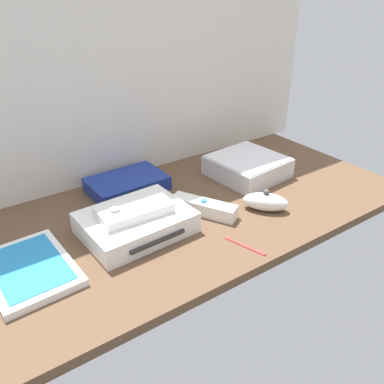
{
  "coord_description": "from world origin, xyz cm",
  "views": [
    {
      "loc": [
        -43.91,
        -63.44,
        45.76
      ],
      "look_at": [
        0.0,
        0.0,
        4.0
      ],
      "focal_mm": 37.15,
      "sensor_mm": 36.0,
      "label": 1
    }
  ],
  "objects_px": {
    "game_case": "(30,269)",
    "game_console": "(136,222)",
    "stylus_pen": "(246,244)",
    "mini_computer": "(247,166)",
    "remote_wand": "(204,207)",
    "network_router": "(127,184)",
    "remote_nunchuk": "(266,202)",
    "remote_classic_pad": "(134,209)"
  },
  "relations": [
    {
      "from": "remote_nunchuk",
      "to": "remote_classic_pad",
      "type": "xyz_separation_m",
      "value": [
        -0.28,
        0.08,
        0.03
      ]
    },
    {
      "from": "remote_nunchuk",
      "to": "game_case",
      "type": "bearing_deg",
      "value": 129.49
    },
    {
      "from": "game_case",
      "to": "stylus_pen",
      "type": "bearing_deg",
      "value": -26.06
    },
    {
      "from": "network_router",
      "to": "stylus_pen",
      "type": "relative_size",
      "value": 2.03
    },
    {
      "from": "game_console",
      "to": "stylus_pen",
      "type": "distance_m",
      "value": 0.22
    },
    {
      "from": "remote_wand",
      "to": "remote_classic_pad",
      "type": "distance_m",
      "value": 0.16
    },
    {
      "from": "mini_computer",
      "to": "game_case",
      "type": "height_order",
      "value": "mini_computer"
    },
    {
      "from": "remote_wand",
      "to": "remote_nunchuk",
      "type": "height_order",
      "value": "remote_nunchuk"
    },
    {
      "from": "stylus_pen",
      "to": "remote_wand",
      "type": "bearing_deg",
      "value": 88.27
    },
    {
      "from": "mini_computer",
      "to": "remote_wand",
      "type": "height_order",
      "value": "mini_computer"
    },
    {
      "from": "remote_classic_pad",
      "to": "remote_wand",
      "type": "bearing_deg",
      "value": -5.12
    },
    {
      "from": "game_case",
      "to": "game_console",
      "type": "bearing_deg",
      "value": -0.68
    },
    {
      "from": "network_router",
      "to": "remote_wand",
      "type": "height_order",
      "value": "same"
    },
    {
      "from": "mini_computer",
      "to": "remote_nunchuk",
      "type": "xyz_separation_m",
      "value": [
        -0.08,
        -0.15,
        -0.01
      ]
    },
    {
      "from": "mini_computer",
      "to": "remote_wand",
      "type": "relative_size",
      "value": 1.26
    },
    {
      "from": "remote_nunchuk",
      "to": "mini_computer",
      "type": "bearing_deg",
      "value": 20.16
    },
    {
      "from": "network_router",
      "to": "remote_wand",
      "type": "distance_m",
      "value": 0.21
    },
    {
      "from": "game_console",
      "to": "stylus_pen",
      "type": "bearing_deg",
      "value": -50.17
    },
    {
      "from": "remote_nunchuk",
      "to": "game_console",
      "type": "bearing_deg",
      "value": 121.34
    },
    {
      "from": "remote_wand",
      "to": "stylus_pen",
      "type": "height_order",
      "value": "remote_wand"
    },
    {
      "from": "remote_nunchuk",
      "to": "network_router",
      "type": "bearing_deg",
      "value": 87.71
    },
    {
      "from": "game_case",
      "to": "remote_nunchuk",
      "type": "xyz_separation_m",
      "value": [
        0.49,
        -0.08,
        0.01
      ]
    },
    {
      "from": "mini_computer",
      "to": "game_case",
      "type": "bearing_deg",
      "value": -172.41
    },
    {
      "from": "remote_nunchuk",
      "to": "stylus_pen",
      "type": "distance_m",
      "value": 0.15
    },
    {
      "from": "remote_wand",
      "to": "remote_classic_pad",
      "type": "xyz_separation_m",
      "value": [
        -0.16,
        0.02,
        0.04
      ]
    },
    {
      "from": "game_console",
      "to": "network_router",
      "type": "height_order",
      "value": "game_console"
    },
    {
      "from": "remote_wand",
      "to": "remote_nunchuk",
      "type": "xyz_separation_m",
      "value": [
        0.12,
        -0.07,
        0.01
      ]
    },
    {
      "from": "game_console",
      "to": "remote_wand",
      "type": "xyz_separation_m",
      "value": [
        0.16,
        -0.02,
        -0.01
      ]
    },
    {
      "from": "network_router",
      "to": "remote_nunchuk",
      "type": "bearing_deg",
      "value": -52.16
    },
    {
      "from": "mini_computer",
      "to": "game_case",
      "type": "xyz_separation_m",
      "value": [
        -0.57,
        -0.08,
        -0.02
      ]
    },
    {
      "from": "game_case",
      "to": "remote_wand",
      "type": "distance_m",
      "value": 0.37
    },
    {
      "from": "network_router",
      "to": "stylus_pen",
      "type": "xyz_separation_m",
      "value": [
        0.08,
        -0.34,
        -0.01
      ]
    },
    {
      "from": "game_case",
      "to": "network_router",
      "type": "bearing_deg",
      "value": 30.06
    },
    {
      "from": "network_router",
      "to": "game_console",
      "type": "bearing_deg",
      "value": -112.35
    },
    {
      "from": "game_console",
      "to": "remote_wand",
      "type": "distance_m",
      "value": 0.16
    },
    {
      "from": "mini_computer",
      "to": "remote_wand",
      "type": "xyz_separation_m",
      "value": [
        -0.2,
        -0.09,
        -0.01
      ]
    },
    {
      "from": "remote_wand",
      "to": "remote_classic_pad",
      "type": "bearing_deg",
      "value": 144.5
    },
    {
      "from": "network_router",
      "to": "remote_nunchuk",
      "type": "distance_m",
      "value": 0.33
    },
    {
      "from": "stylus_pen",
      "to": "remote_nunchuk",
      "type": "bearing_deg",
      "value": 32.18
    },
    {
      "from": "mini_computer",
      "to": "remote_nunchuk",
      "type": "bearing_deg",
      "value": -118.32
    },
    {
      "from": "game_console",
      "to": "remote_classic_pad",
      "type": "distance_m",
      "value": 0.03
    },
    {
      "from": "game_console",
      "to": "mini_computer",
      "type": "xyz_separation_m",
      "value": [
        0.36,
        0.07,
        0.0
      ]
    }
  ]
}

